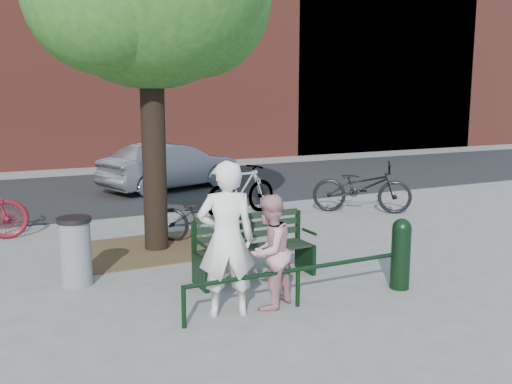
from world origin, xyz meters
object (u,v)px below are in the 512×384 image
bicycle_c (204,217)px  parked_car (171,166)px  person_left (226,239)px  person_right (269,252)px  park_bench (253,245)px  litter_bin (75,251)px  bollard (401,251)px

bicycle_c → parked_car: parked_car is taller
person_left → person_right: bearing=-164.5°
park_bench → bicycle_c: (0.09, 2.12, -0.00)m
person_left → litter_bin: 2.45m
park_bench → parked_car: bearing=80.2°
person_left → bicycle_c: (0.99, 3.25, -0.46)m
person_right → person_left: bearing=-30.1°
litter_bin → person_left: bearing=-53.3°
park_bench → bollard: bearing=-39.5°
bollard → parked_car: (-0.23, 9.28, 0.13)m
litter_bin → park_bench: bearing=-19.0°
bicycle_c → parked_car: size_ratio=0.46×
park_bench → person_left: size_ratio=0.93×
person_right → litter_bin: size_ratio=1.48×
bollard → park_bench: bearing=140.5°
parked_car → litter_bin: bearing=134.0°
bollard → bicycle_c: bearing=113.8°
person_right → parked_car: bearing=-130.7°
person_right → parked_car: size_ratio=0.36×
person_right → litter_bin: (-2.02, 1.93, -0.23)m
litter_bin → bicycle_c: bearing=28.5°
bicycle_c → parked_car: (1.28, 5.84, 0.17)m
park_bench → bollard: bollard is taller
person_left → litter_bin: bearing=-37.7°
person_left → bicycle_c: size_ratio=1.03×
park_bench → litter_bin: park_bench is taller
person_left → bollard: person_left is taller
bicycle_c → bollard: bearing=-117.8°
person_left → person_right: 0.62m
person_left → parked_car: 9.37m
park_bench → bollard: 2.07m
person_left → parked_car: bearing=-88.5°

